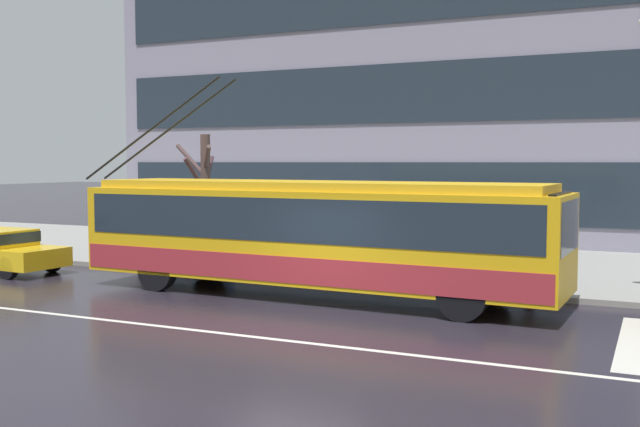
{
  "coord_description": "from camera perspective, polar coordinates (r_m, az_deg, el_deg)",
  "views": [
    {
      "loc": [
        6.63,
        -12.9,
        3.24
      ],
      "look_at": [
        -0.72,
        2.94,
        2.01
      ],
      "focal_mm": 41.44,
      "sensor_mm": 36.0,
      "label": 1
    }
  ],
  "objects": [
    {
      "name": "ground_plane",
      "position": [
        14.86,
        -2.28,
        -8.58
      ],
      "size": [
        160.0,
        160.0,
        0.0
      ],
      "primitive_type": "plane",
      "color": "#24202A"
    },
    {
      "name": "sidewalk_slab",
      "position": [
        23.71,
        8.43,
        -3.71
      ],
      "size": [
        80.0,
        10.0,
        0.14
      ],
      "primitive_type": "cube",
      "color": "gray",
      "rests_on": "ground_plane"
    },
    {
      "name": "crosswalk_stripe_edge_near",
      "position": [
        14.59,
        22.89,
        -9.12
      ],
      "size": [
        0.44,
        4.4,
        0.01
      ],
      "primitive_type": "cube",
      "color": "beige",
      "rests_on": "ground_plane"
    },
    {
      "name": "lane_centre_line",
      "position": [
        13.83,
        -4.58,
        -9.53
      ],
      "size": [
        72.0,
        0.14,
        0.01
      ],
      "primitive_type": "cube",
      "color": "silver",
      "rests_on": "ground_plane"
    },
    {
      "name": "trolleybus",
      "position": [
        17.74,
        -0.61,
        -1.5
      ],
      "size": [
        12.9,
        3.0,
        5.38
      ],
      "color": "gold",
      "rests_on": "ground_plane"
    },
    {
      "name": "pedestrian_at_shelter",
      "position": [
        21.62,
        -6.85,
        -0.05
      ],
      "size": [
        1.36,
        1.36,
        1.95
      ],
      "color": "navy",
      "rests_on": "sidewalk_slab"
    },
    {
      "name": "pedestrian_approaching_curb",
      "position": [
        19.9,
        15.77,
        -0.53
      ],
      "size": [
        1.41,
        1.41,
        1.98
      ],
      "color": "black",
      "rests_on": "sidewalk_slab"
    },
    {
      "name": "pedestrian_walking_past",
      "position": [
        19.53,
        12.69,
        -0.42
      ],
      "size": [
        1.1,
        1.1,
        2.0
      ],
      "color": "navy",
      "rests_on": "sidewalk_slab"
    },
    {
      "name": "street_tree_bare",
      "position": [
        22.97,
        -8.9,
        1.64
      ],
      "size": [
        1.76,
        1.52,
        3.94
      ],
      "color": "#4D3A37",
      "rests_on": "sidewalk_slab"
    }
  ]
}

